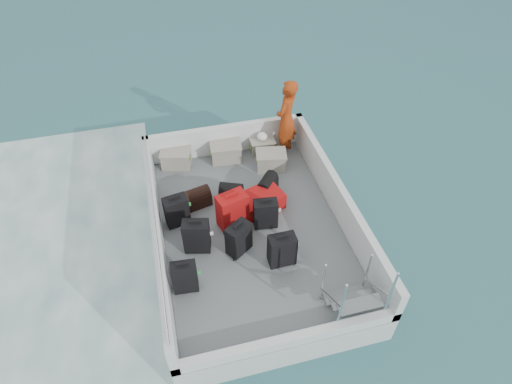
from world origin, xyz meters
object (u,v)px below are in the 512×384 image
suitcase_8 (260,201)px  passenger (286,119)px  suitcase_6 (282,250)px  suitcase_7 (266,214)px  crate_0 (176,159)px  suitcase_2 (177,211)px  crate_1 (226,152)px  crate_3 (271,161)px  suitcase_1 (197,237)px  suitcase_5 (232,211)px  suitcase_4 (239,239)px  crate_2 (262,146)px  suitcase_0 (185,277)px

suitcase_8 → passenger: 2.02m
suitcase_6 → suitcase_7: bearing=92.3°
passenger → suitcase_8: bearing=8.8°
crate_0 → suitcase_2: bearing=-95.8°
crate_1 → crate_3: crate_1 is taller
suitcase_1 → suitcase_5: size_ratio=0.92×
suitcase_5 → passenger: bearing=33.3°
suitcase_6 → crate_3: suitcase_6 is taller
suitcase_4 → suitcase_5: 0.66m
suitcase_2 → suitcase_8: (1.64, 0.01, -0.15)m
suitcase_5 → suitcase_1: bearing=-165.8°
suitcase_2 → suitcase_1: bearing=-80.7°
crate_2 → suitcase_6: bearing=-98.8°
suitcase_0 → suitcase_4: suitcase_4 is taller
suitcase_2 → crate_0: 1.75m
suitcase_4 → crate_0: suitcase_4 is taller
suitcase_5 → suitcase_6: bearing=-75.9°
crate_0 → crate_1: 1.11m
suitcase_2 → suitcase_0: bearing=-102.6°
suitcase_2 → passenger: 3.14m
suitcase_0 → suitcase_5: suitcase_5 is taller
suitcase_1 → crate_0: suitcase_1 is taller
suitcase_7 → suitcase_8: suitcase_7 is taller
suitcase_1 → crate_3: suitcase_1 is taller
crate_2 → suitcase_1: bearing=-127.1°
suitcase_7 → suitcase_6: bearing=-80.3°
crate_2 → crate_3: bearing=-85.6°
crate_0 → passenger: (2.46, -0.13, 0.72)m
suitcase_7 → crate_0: suitcase_7 is taller
suitcase_4 → suitcase_8: 1.18m
suitcase_5 → crate_3: size_ratio=1.23×
crate_0 → passenger: 2.56m
suitcase_5 → crate_1: (0.27, 1.97, -0.18)m
suitcase_2 → crate_0: suitcase_2 is taller
suitcase_7 → suitcase_0: bearing=-140.8°
suitcase_1 → suitcase_5: bearing=44.0°
suitcase_4 → suitcase_2: bearing=101.6°
crate_0 → crate_2: 1.96m
suitcase_6 → passenger: passenger is taller
suitcase_2 → crate_2: size_ratio=1.23×
suitcase_4 → crate_2: suitcase_4 is taller
suitcase_5 → suitcase_6: size_ratio=1.16×
crate_3 → passenger: (0.45, 0.45, 0.72)m
suitcase_8 → crate_0: bearing=22.2°
suitcase_5 → crate_1: bearing=65.9°
suitcase_7 → passenger: passenger is taller
suitcase_0 → crate_3: (2.23, 2.69, -0.13)m
suitcase_5 → suitcase_7: size_ratio=1.21×
suitcase_6 → crate_3: size_ratio=1.05×
suitcase_2 → crate_1: bearing=41.8°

